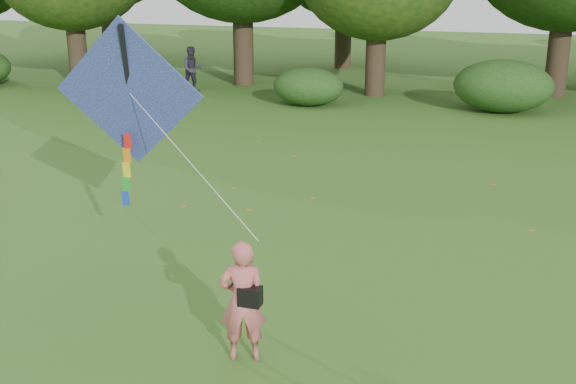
# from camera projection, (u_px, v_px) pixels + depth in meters

# --- Properties ---
(ground) EXTENTS (100.00, 100.00, 0.00)m
(ground) POSITION_uv_depth(u_px,v_px,m) (266.00, 331.00, 10.55)
(ground) COLOR #265114
(ground) RESTS_ON ground
(man_kite_flyer) EXTENTS (0.72, 0.58, 1.70)m
(man_kite_flyer) POSITION_uv_depth(u_px,v_px,m) (243.00, 301.00, 9.58)
(man_kite_flyer) COLOR #C15C5B
(man_kite_flyer) RESTS_ON ground
(bystander_left) EXTENTS (1.15, 1.10, 1.86)m
(bystander_left) POSITION_uv_depth(u_px,v_px,m) (193.00, 69.00, 29.91)
(bystander_left) COLOR #2A2937
(bystander_left) RESTS_ON ground
(crossbody_bag) EXTENTS (0.43, 0.20, 0.69)m
(crossbody_bag) POSITION_uv_depth(u_px,v_px,m) (250.00, 295.00, 9.48)
(crossbody_bag) COLOR black
(crossbody_bag) RESTS_ON ground
(flying_kite) EXTENTS (4.41, 2.95, 3.28)m
(flying_kite) POSITION_uv_depth(u_px,v_px,m) (129.00, 95.00, 11.95)
(flying_kite) COLOR #2958B1
(flying_kite) RESTS_ON ground
(shrub_band) EXTENTS (39.15, 3.22, 1.88)m
(shrub_band) POSITION_uv_depth(u_px,v_px,m) (398.00, 85.00, 26.55)
(shrub_band) COLOR #264919
(shrub_band) RESTS_ON ground
(fallen_leaves) EXTENTS (9.55, 10.57, 0.01)m
(fallen_leaves) POSITION_uv_depth(u_px,v_px,m) (365.00, 197.00, 16.57)
(fallen_leaves) COLOR #985B29
(fallen_leaves) RESTS_ON ground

